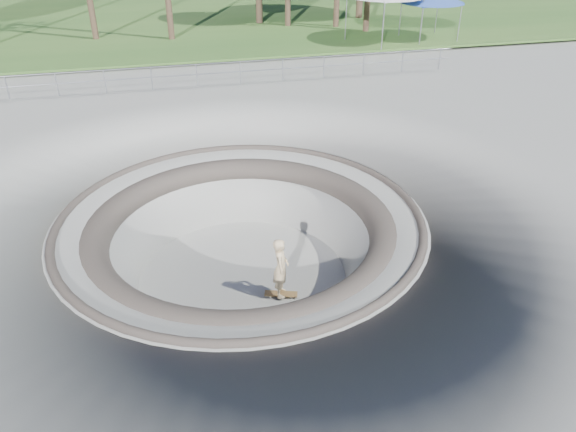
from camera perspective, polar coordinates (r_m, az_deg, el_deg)
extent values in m
plane|color=gray|center=(15.67, -4.85, -0.26)|extent=(180.00, 180.00, 0.00)
torus|color=gray|center=(16.77, -4.56, -6.16)|extent=(14.00, 14.00, 4.00)
cylinder|color=gray|center=(16.74, -4.56, -6.03)|extent=(6.60, 6.60, 0.10)
torus|color=#443D37|center=(15.68, -4.85, -0.32)|extent=(10.24, 10.24, 0.24)
torus|color=#443D37|center=(15.90, -4.78, -1.66)|extent=(8.91, 8.91, 0.81)
cube|color=#2E5823|center=(48.06, -11.89, 20.35)|extent=(180.00, 36.00, 0.12)
ellipsoid|color=olive|center=(75.73, -6.05, 17.96)|extent=(61.60, 44.00, 28.60)
ellipsoid|color=olive|center=(76.24, 16.54, 18.97)|extent=(42.00, 30.00, 19.50)
cylinder|color=#9799A0|center=(26.35, -9.35, 14.95)|extent=(25.00, 0.05, 0.05)
cylinder|color=#9799A0|center=(26.47, -9.26, 14.01)|extent=(25.00, 0.05, 0.05)
cube|color=olive|center=(15.77, -0.71, -7.90)|extent=(0.95, 0.52, 0.02)
cylinder|color=#BCBCC1|center=(15.80, -0.71, -8.01)|extent=(0.09, 0.19, 0.04)
cylinder|color=#BCBCC1|center=(15.80, -0.71, -8.01)|extent=(0.09, 0.19, 0.04)
cylinder|color=silver|center=(15.80, -0.71, -8.04)|extent=(0.08, 0.05, 0.07)
cylinder|color=silver|center=(15.80, -0.71, -8.04)|extent=(0.08, 0.05, 0.07)
cylinder|color=silver|center=(15.80, -0.71, -8.04)|extent=(0.08, 0.05, 0.07)
cylinder|color=silver|center=(15.80, -0.71, -8.04)|extent=(0.08, 0.05, 0.07)
imported|color=beige|center=(15.23, -0.74, -5.23)|extent=(0.58, 0.74, 1.78)
cylinder|color=#9799A0|center=(32.73, 8.11, 18.53)|extent=(0.06, 0.06, 2.40)
cylinder|color=#9799A0|center=(33.94, 13.18, 18.49)|extent=(0.06, 0.06, 2.40)
cylinder|color=#9799A0|center=(35.53, 6.28, 19.55)|extent=(0.06, 0.06, 2.40)
cylinder|color=#9799A0|center=(36.65, 11.06, 19.52)|extent=(0.06, 0.06, 2.40)
cylinder|color=#9799A0|center=(34.28, 13.14, 18.23)|extent=(0.06, 0.06, 1.95)
cylinder|color=#9799A0|center=(35.43, 16.95, 18.11)|extent=(0.06, 0.06, 1.95)
cylinder|color=#9799A0|center=(36.49, 11.41, 19.09)|extent=(0.06, 0.06, 1.95)
cylinder|color=#9799A0|center=(37.57, 15.07, 18.99)|extent=(0.06, 0.06, 1.95)
cube|color=#3053AF|center=(35.74, 14.37, 20.30)|extent=(2.87, 2.87, 0.08)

